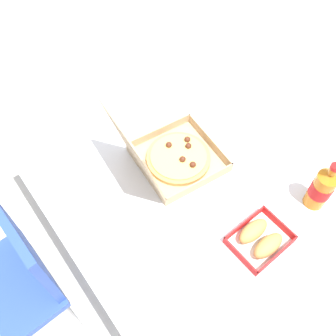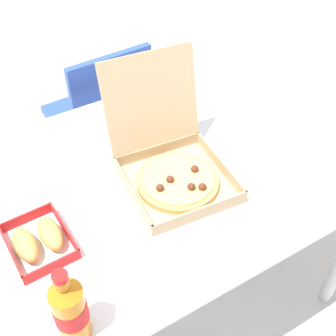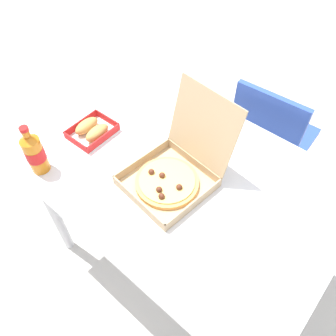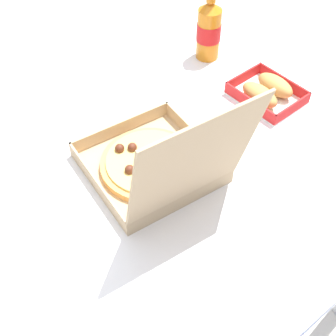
% 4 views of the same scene
% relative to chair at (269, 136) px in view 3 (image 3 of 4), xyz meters
% --- Properties ---
extents(ground_plane, '(10.00, 10.00, 0.00)m').
position_rel_chair_xyz_m(ground_plane, '(-0.05, -0.67, -0.48)').
color(ground_plane, beige).
extents(dining_table, '(1.20, 0.86, 0.73)m').
position_rel_chair_xyz_m(dining_table, '(-0.05, -0.67, 0.17)').
color(dining_table, white).
rests_on(dining_table, ground_plane).
extents(chair, '(0.42, 0.42, 0.83)m').
position_rel_chair_xyz_m(chair, '(0.00, 0.00, 0.00)').
color(chair, '#2D4CAD').
rests_on(chair, ground_plane).
extents(pizza_box_open, '(0.33, 0.39, 0.33)m').
position_rel_chair_xyz_m(pizza_box_open, '(-0.07, -0.72, 0.30)').
color(pizza_box_open, tan).
rests_on(pizza_box_open, dining_table).
extents(bread_side_box, '(0.16, 0.19, 0.06)m').
position_rel_chair_xyz_m(bread_side_box, '(-0.50, -0.76, 0.28)').
color(bread_side_box, white).
rests_on(bread_side_box, dining_table).
extents(cola_bottle, '(0.07, 0.07, 0.22)m').
position_rel_chair_xyz_m(cola_bottle, '(-0.51, -1.02, 0.35)').
color(cola_bottle, orange).
rests_on(cola_bottle, dining_table).
extents(paper_menu, '(0.23, 0.18, 0.00)m').
position_rel_chair_xyz_m(paper_menu, '(0.36, -0.74, 0.25)').
color(paper_menu, white).
rests_on(paper_menu, dining_table).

